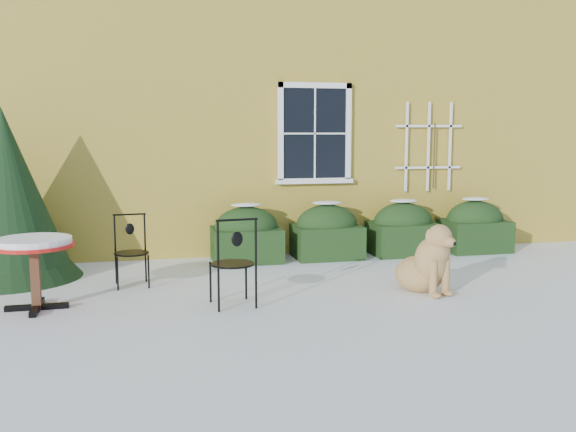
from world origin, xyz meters
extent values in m
plane|color=white|center=(0.00, 0.00, 0.00)|extent=(80.00, 80.00, 0.00)
cube|color=gold|center=(0.00, 7.00, 3.00)|extent=(12.00, 8.00, 6.00)
cube|color=black|center=(0.90, 2.96, 1.98)|extent=(1.05, 0.03, 1.45)
cube|color=white|center=(0.90, 2.95, 2.75)|extent=(1.23, 0.06, 0.09)
cube|color=white|center=(0.90, 2.95, 1.21)|extent=(1.23, 0.06, 0.09)
cube|color=white|center=(0.33, 2.95, 1.98)|extent=(0.09, 0.06, 1.63)
cube|color=white|center=(1.47, 2.95, 1.98)|extent=(0.09, 0.06, 1.63)
cube|color=white|center=(0.90, 2.94, 1.98)|extent=(0.02, 0.02, 1.45)
cube|color=white|center=(0.90, 2.94, 1.98)|extent=(1.05, 0.02, 0.02)
cube|color=white|center=(0.90, 2.95, 1.20)|extent=(1.29, 0.14, 0.07)
cube|color=white|center=(2.50, 2.94, 1.75)|extent=(0.04, 0.03, 1.50)
cube|color=white|center=(2.90, 2.94, 1.75)|extent=(0.04, 0.03, 1.50)
cube|color=white|center=(3.30, 2.94, 1.75)|extent=(0.04, 0.03, 1.50)
cube|color=white|center=(2.90, 2.94, 1.40)|extent=(1.20, 0.03, 0.04)
cube|color=white|center=(2.90, 2.94, 2.10)|extent=(1.20, 0.03, 0.04)
cylinder|color=#472D19|center=(3.00, 2.92, 1.60)|extent=(0.02, 0.02, 1.10)
cube|color=black|center=(-0.30, 2.55, 0.26)|extent=(1.05, 0.80, 0.52)
ellipsoid|color=black|center=(-0.30, 2.55, 0.52)|extent=(1.00, 0.72, 0.67)
ellipsoid|color=white|center=(-0.30, 2.55, 0.88)|extent=(0.47, 0.32, 0.06)
cube|color=black|center=(1.00, 2.55, 0.26)|extent=(1.05, 0.80, 0.52)
ellipsoid|color=black|center=(1.00, 2.55, 0.52)|extent=(1.00, 0.72, 0.67)
ellipsoid|color=white|center=(1.00, 2.55, 0.88)|extent=(0.47, 0.32, 0.06)
cube|color=black|center=(2.30, 2.55, 0.26)|extent=(1.05, 0.80, 0.52)
ellipsoid|color=black|center=(2.30, 2.55, 0.52)|extent=(1.00, 0.72, 0.67)
ellipsoid|color=white|center=(2.30, 2.55, 0.88)|extent=(0.47, 0.32, 0.06)
cube|color=black|center=(3.60, 2.55, 0.26)|extent=(1.05, 0.80, 0.52)
ellipsoid|color=black|center=(3.60, 2.55, 0.52)|extent=(1.00, 0.72, 0.67)
ellipsoid|color=white|center=(3.60, 2.55, 0.88)|extent=(0.47, 0.32, 0.06)
cone|color=black|center=(-3.67, 2.12, 0.56)|extent=(1.94, 1.94, 1.12)
cone|color=black|center=(-3.67, 2.12, 1.17)|extent=(1.73, 1.73, 2.34)
cube|color=black|center=(-3.07, 0.37, 0.03)|extent=(0.69, 0.08, 0.06)
cube|color=black|center=(-3.07, 0.37, 0.03)|extent=(0.08, 0.69, 0.06)
cube|color=#522F1C|center=(-3.07, 0.37, 0.37)|extent=(0.10, 0.10, 0.74)
cylinder|color=red|center=(-3.07, 0.37, 0.74)|extent=(0.89, 0.89, 0.04)
cylinder|color=white|center=(-3.07, 0.37, 0.79)|extent=(0.83, 0.83, 0.07)
cylinder|color=black|center=(-0.68, 0.29, 0.24)|extent=(0.03, 0.03, 0.49)
cylinder|color=black|center=(-1.12, 0.25, 0.24)|extent=(0.03, 0.03, 0.49)
cylinder|color=black|center=(-0.64, -0.14, 0.24)|extent=(0.03, 0.03, 0.49)
cylinder|color=black|center=(-1.07, -0.19, 0.24)|extent=(0.03, 0.03, 0.49)
cylinder|color=black|center=(-0.88, 0.05, 0.49)|extent=(0.50, 0.50, 0.02)
cylinder|color=black|center=(-0.64, -0.14, 0.76)|extent=(0.03, 0.03, 0.54)
cylinder|color=black|center=(-1.07, -0.19, 0.76)|extent=(0.03, 0.03, 0.54)
cylinder|color=black|center=(-0.86, -0.17, 1.03)|extent=(0.48, 0.07, 0.03)
ellipsoid|color=black|center=(-0.86, -0.17, 0.81)|extent=(0.13, 0.05, 0.17)
cylinder|color=black|center=(-2.20, 1.08, 0.22)|extent=(0.02, 0.02, 0.44)
cylinder|color=black|center=(-1.82, 1.11, 0.22)|extent=(0.02, 0.02, 0.44)
cylinder|color=black|center=(-2.23, 1.47, 0.22)|extent=(0.02, 0.02, 0.44)
cylinder|color=black|center=(-1.85, 1.50, 0.22)|extent=(0.02, 0.02, 0.44)
cylinder|color=black|center=(-2.02, 1.29, 0.44)|extent=(0.45, 0.45, 0.02)
cylinder|color=black|center=(-2.23, 1.47, 0.68)|extent=(0.02, 0.02, 0.48)
cylinder|color=black|center=(-1.85, 1.50, 0.68)|extent=(0.02, 0.02, 0.48)
cylinder|color=black|center=(-2.04, 1.48, 0.92)|extent=(0.43, 0.06, 0.02)
ellipsoid|color=black|center=(-2.04, 1.48, 0.73)|extent=(0.12, 0.04, 0.15)
ellipsoid|color=tan|center=(1.53, 0.22, 0.21)|extent=(0.75, 0.78, 0.47)
ellipsoid|color=tan|center=(1.59, 0.02, 0.42)|extent=(0.54, 0.52, 0.58)
sphere|color=tan|center=(1.61, -0.04, 0.55)|extent=(0.36, 0.36, 0.36)
cylinder|color=tan|center=(1.54, -0.15, 0.23)|extent=(0.09, 0.09, 0.46)
cylinder|color=tan|center=(1.74, -0.09, 0.23)|extent=(0.09, 0.09, 0.46)
ellipsoid|color=tan|center=(1.56, -0.20, 0.04)|extent=(0.13, 0.16, 0.08)
ellipsoid|color=tan|center=(1.76, -0.14, 0.04)|extent=(0.13, 0.16, 0.08)
cylinder|color=tan|center=(1.62, -0.05, 0.61)|extent=(0.28, 0.32, 0.25)
sphere|color=tan|center=(1.64, -0.10, 0.74)|extent=(0.31, 0.31, 0.31)
ellipsoid|color=tan|center=(1.68, -0.23, 0.69)|extent=(0.21, 0.27, 0.13)
sphere|color=black|center=(1.71, -0.33, 0.69)|extent=(0.05, 0.05, 0.05)
ellipsoid|color=tan|center=(1.50, -0.10, 0.74)|extent=(0.10, 0.12, 0.19)
ellipsoid|color=tan|center=(1.75, -0.02, 0.74)|extent=(0.10, 0.12, 0.19)
cylinder|color=tan|center=(1.63, 0.50, 0.06)|extent=(0.33, 0.31, 0.08)
camera|label=1|loc=(-1.90, -7.16, 2.00)|focal=40.00mm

